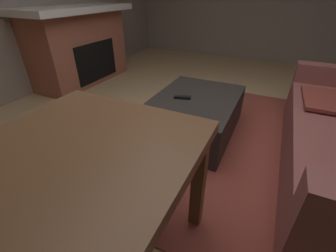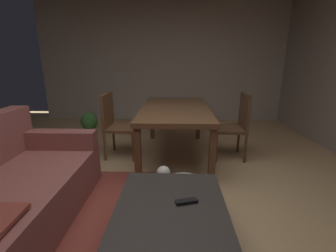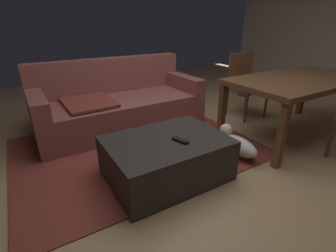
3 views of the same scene
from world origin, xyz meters
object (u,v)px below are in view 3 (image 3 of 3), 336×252
Objects in this scene: couch at (118,104)px; tv_remote at (180,140)px; dining_table at (300,84)px; small_dog at (237,143)px; potted_plant at (245,83)px; ottoman_coffee_table at (166,158)px; dining_chair_north at (244,81)px.

tv_remote is at bearing -89.85° from couch.
couch is 1.21× the size of dining_table.
couch reaches higher than dining_table.
potted_plant is at bearing 40.95° from small_dog.
ottoman_coffee_table is 2.24× the size of potted_plant.
ottoman_coffee_table is at bearing 179.27° from dining_table.
dining_table is (1.79, -1.43, 0.36)m from couch.
ottoman_coffee_table reaches higher than small_dog.
potted_plant is at bearing 3.14° from couch.
tv_remote is (0.08, -0.11, 0.21)m from ottoman_coffee_table.
couch reaches higher than ottoman_coffee_table.
dining_chair_north is at bearing -139.87° from potted_plant.
dining_table is 1.92× the size of dining_chair_north.
small_dog is at bearing -62.93° from couch.
couch is 2.32m from dining_table.
tv_remote is (0.00, -1.51, 0.10)m from couch.
dining_table is at bearing -118.15° from potted_plant.
ottoman_coffee_table is at bearing 174.54° from small_dog.
dining_chair_north reaches higher than small_dog.
couch is 4.56× the size of potted_plant.
potted_plant is (2.63, 0.14, -0.05)m from couch.
dining_table reaches higher than potted_plant.
dining_table is at bearing -13.37° from tv_remote.
couch reaches higher than potted_plant.
tv_remote is 0.34× the size of potted_plant.
potted_plant reaches higher than small_dog.
ottoman_coffee_table is at bearing -150.22° from potted_plant.
small_dog is at bearing -5.46° from ottoman_coffee_table.
tv_remote is at bearing -151.99° from dining_chair_north.
dining_chair_north is 1.43m from small_dog.
small_dog is at bearing -139.05° from potted_plant.
small_dog is (0.83, -0.08, -0.04)m from ottoman_coffee_table.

